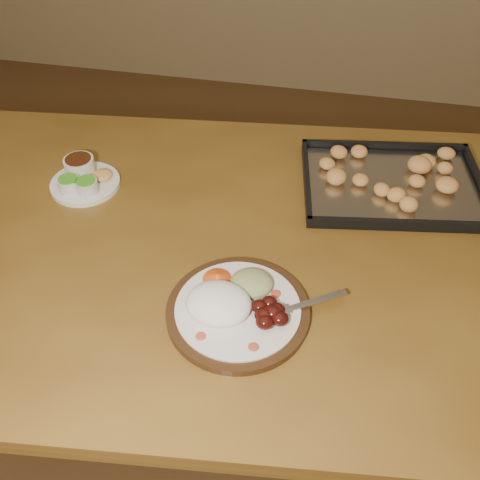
# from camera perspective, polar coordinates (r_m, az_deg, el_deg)

# --- Properties ---
(ground) EXTENTS (4.00, 4.00, 0.00)m
(ground) POSITION_cam_1_polar(r_m,az_deg,el_deg) (1.76, -7.79, -15.56)
(ground) COLOR brown
(ground) RESTS_ON ground
(dining_table) EXTENTS (1.59, 1.06, 0.75)m
(dining_table) POSITION_cam_1_polar(r_m,az_deg,el_deg) (1.15, -1.04, -3.55)
(dining_table) COLOR brown
(dining_table) RESTS_ON ground
(dinner_plate) EXTENTS (0.31, 0.25, 0.06)m
(dinner_plate) POSITION_cam_1_polar(r_m,az_deg,el_deg) (0.95, -0.47, -7.03)
(dinner_plate) COLOR #311C0D
(dinner_plate) RESTS_ON dining_table
(condiment_saucer) EXTENTS (0.16, 0.16, 0.05)m
(condiment_saucer) POSITION_cam_1_polar(r_m,az_deg,el_deg) (1.26, -16.41, 6.34)
(condiment_saucer) COLOR silver
(condiment_saucer) RESTS_ON dining_table
(baking_tray) EXTENTS (0.44, 0.35, 0.04)m
(baking_tray) POSITION_cam_1_polar(r_m,az_deg,el_deg) (1.25, 16.00, 5.91)
(baking_tray) COLOR black
(baking_tray) RESTS_ON dining_table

